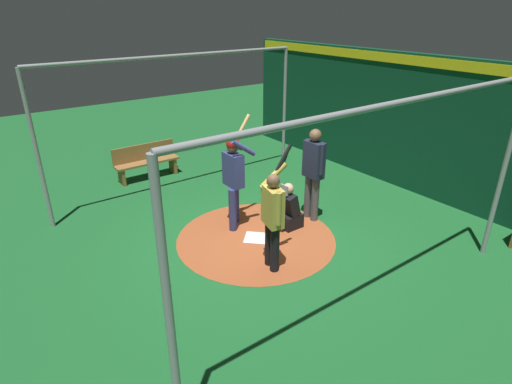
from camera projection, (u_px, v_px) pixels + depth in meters
name	position (u px, v px, depth m)	size (l,w,h in m)	color
ground_plane	(256.00, 238.00, 7.77)	(26.61, 26.61, 0.00)	#195B28
dirt_circle	(256.00, 238.00, 7.76)	(2.94, 2.94, 0.01)	#9E4C28
home_plate	(256.00, 238.00, 7.76)	(0.42, 0.42, 0.01)	white
batter	(234.00, 173.00, 7.79)	(0.68, 0.49, 2.14)	navy
catcher	(288.00, 210.00, 8.02)	(0.58, 0.40, 0.93)	black
umpire	(313.00, 169.00, 8.08)	(0.23, 0.49, 1.87)	#4C4C51
visitor	(273.00, 215.00, 6.54)	(0.61, 0.51, 2.03)	black
back_wall	(408.00, 123.00, 9.45)	(0.22, 10.61, 3.05)	#0C3D26
cage_frame	(256.00, 125.00, 6.88)	(5.94, 5.57, 3.06)	gray
bench	(146.00, 161.00, 10.33)	(1.59, 0.36, 0.85)	olive
baseball_0	(273.00, 226.00, 8.13)	(0.07, 0.07, 0.07)	white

